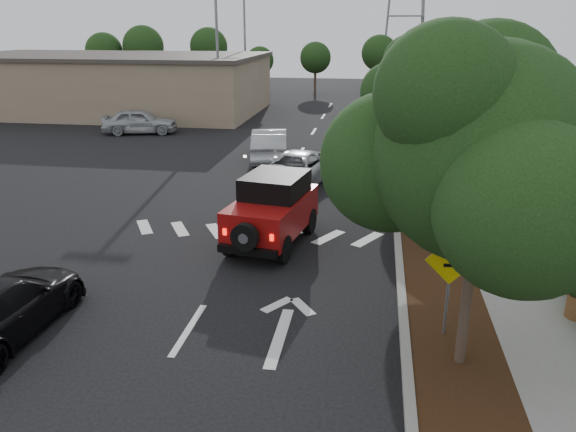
# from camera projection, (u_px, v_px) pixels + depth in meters

# --- Properties ---
(ground) EXTENTS (120.00, 120.00, 0.00)m
(ground) POSITION_uv_depth(u_px,v_px,m) (189.00, 329.00, 12.13)
(ground) COLOR black
(ground) RESTS_ON ground
(curb) EXTENTS (0.20, 70.00, 0.15)m
(curb) POSITION_uv_depth(u_px,v_px,m) (393.00, 186.00, 22.64)
(curb) COLOR #9E9B93
(curb) RESTS_ON ground
(planting_strip) EXTENTS (1.80, 70.00, 0.12)m
(planting_strip) POSITION_uv_depth(u_px,v_px,m) (419.00, 187.00, 22.49)
(planting_strip) COLOR black
(planting_strip) RESTS_ON ground
(sidewalk) EXTENTS (2.00, 70.00, 0.12)m
(sidewalk) POSITION_uv_depth(u_px,v_px,m) (468.00, 189.00, 22.21)
(sidewalk) COLOR gray
(sidewalk) RESTS_ON ground
(hedge) EXTENTS (0.80, 70.00, 0.80)m
(hedge) POSITION_uv_depth(u_px,v_px,m) (506.00, 182.00, 21.90)
(hedge) COLOR black
(hedge) RESTS_ON ground
(commercial_building) EXTENTS (22.00, 12.00, 4.00)m
(commercial_building) POSITION_uv_depth(u_px,v_px,m) (110.00, 84.00, 41.88)
(commercial_building) COLOR #83745A
(commercial_building) RESTS_ON ground
(transmission_tower) EXTENTS (7.00, 4.00, 28.00)m
(transmission_tower) POSITION_uv_depth(u_px,v_px,m) (400.00, 90.00, 56.10)
(transmission_tower) COLOR slate
(transmission_tower) RESTS_ON ground
(street_tree_near) EXTENTS (3.80, 3.80, 5.92)m
(street_tree_near) POSITION_uv_depth(u_px,v_px,m) (459.00, 366.00, 10.83)
(street_tree_near) COLOR black
(street_tree_near) RESTS_ON ground
(street_tree_mid) EXTENTS (3.20, 3.20, 5.32)m
(street_tree_mid) POSITION_uv_depth(u_px,v_px,m) (430.00, 237.00, 17.37)
(street_tree_mid) COLOR black
(street_tree_mid) RESTS_ON ground
(street_tree_far) EXTENTS (3.40, 3.40, 5.62)m
(street_tree_far) POSITION_uv_depth(u_px,v_px,m) (417.00, 182.00, 23.45)
(street_tree_far) COLOR black
(street_tree_far) RESTS_ON ground
(light_pole_a) EXTENTS (2.00, 0.22, 9.00)m
(light_pole_a) POSITION_uv_depth(u_px,v_px,m) (220.00, 123.00, 37.38)
(light_pole_a) COLOR slate
(light_pole_a) RESTS_ON ground
(light_pole_b) EXTENTS (2.00, 0.22, 9.00)m
(light_pole_b) POSITION_uv_depth(u_px,v_px,m) (246.00, 100.00, 48.74)
(light_pole_b) COLOR slate
(light_pole_b) RESTS_ON ground
(red_jeep) EXTENTS (2.39, 4.21, 2.07)m
(red_jeep) POSITION_uv_depth(u_px,v_px,m) (274.00, 208.00, 16.73)
(red_jeep) COLOR black
(red_jeep) RESTS_ON ground
(silver_suv_ahead) EXTENTS (3.27, 5.20, 1.34)m
(silver_suv_ahead) POSITION_uv_depth(u_px,v_px,m) (294.00, 170.00, 22.70)
(silver_suv_ahead) COLOR #B3B7BB
(silver_suv_ahead) RESTS_ON ground
(silver_sedan_oncoming) EXTENTS (2.37, 4.85, 1.53)m
(silver_sedan_oncoming) POSITION_uv_depth(u_px,v_px,m) (269.00, 144.00, 27.02)
(silver_sedan_oncoming) COLOR #A6A9AE
(silver_sedan_oncoming) RESTS_ON ground
(parked_suv) EXTENTS (4.65, 2.72, 1.49)m
(parked_suv) POSITION_uv_depth(u_px,v_px,m) (140.00, 121.00, 33.64)
(parked_suv) COLOR #ABAFB3
(parked_suv) RESTS_ON ground
(speed_hump_sign) EXTENTS (1.03, 0.12, 2.20)m
(speed_hump_sign) POSITION_uv_depth(u_px,v_px,m) (450.00, 273.00, 11.26)
(speed_hump_sign) COLOR slate
(speed_hump_sign) RESTS_ON ground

